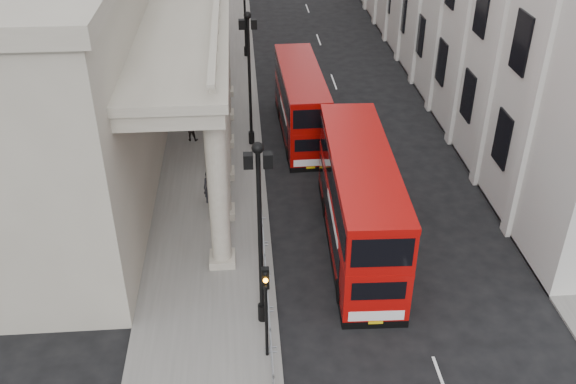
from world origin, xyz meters
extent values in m
cube|color=slate|center=(-3.00, 30.00, 0.06)|extent=(6.00, 140.00, 0.12)
cube|color=slate|center=(13.50, 30.00, 0.06)|extent=(3.00, 140.00, 0.12)
cube|color=slate|center=(-0.05, 30.00, 0.07)|extent=(0.20, 140.00, 0.14)
cube|color=#9F9786|center=(-10.50, 18.00, 6.00)|extent=(9.00, 28.00, 12.00)
cylinder|color=black|center=(-0.60, 4.00, 0.52)|extent=(0.36, 0.36, 0.80)
cylinder|color=black|center=(-0.60, 4.00, 4.12)|extent=(0.18, 0.18, 8.00)
sphere|color=black|center=(-0.60, 4.00, 8.22)|extent=(0.44, 0.44, 0.44)
cube|color=black|center=(-0.25, 4.00, 7.72)|extent=(0.35, 0.35, 0.55)
cube|color=black|center=(-0.95, 4.00, 7.72)|extent=(0.35, 0.35, 0.55)
cylinder|color=black|center=(-0.60, 20.00, 0.52)|extent=(0.36, 0.36, 0.80)
cylinder|color=black|center=(-0.60, 20.00, 4.12)|extent=(0.18, 0.18, 8.00)
sphere|color=black|center=(-0.60, 20.00, 8.22)|extent=(0.44, 0.44, 0.44)
cube|color=black|center=(-0.25, 20.00, 7.72)|extent=(0.35, 0.35, 0.55)
cube|color=black|center=(-0.95, 20.00, 7.72)|extent=(0.35, 0.35, 0.55)
cylinder|color=black|center=(-0.60, 36.00, 0.52)|extent=(0.36, 0.36, 0.80)
cylinder|color=black|center=(-0.60, 36.00, 4.12)|extent=(0.18, 0.18, 8.00)
cylinder|color=black|center=(-0.50, 2.00, 1.82)|extent=(0.12, 0.12, 3.40)
cube|color=black|center=(-0.50, 2.00, 3.97)|extent=(0.28, 0.22, 0.90)
sphere|color=black|center=(-0.50, 1.87, 4.27)|extent=(0.18, 0.18, 0.18)
sphere|color=orange|center=(-0.50, 1.87, 3.97)|extent=(0.18, 0.18, 0.18)
sphere|color=black|center=(-0.50, 1.87, 3.67)|extent=(0.18, 0.18, 0.18)
cube|color=gray|center=(-0.35, 1.05, 0.67)|extent=(0.50, 2.30, 1.10)
cube|color=gray|center=(-0.35, 3.40, 0.67)|extent=(0.50, 2.30, 1.10)
cube|color=gray|center=(-0.35, 5.75, 0.67)|extent=(0.50, 2.30, 1.10)
cube|color=gray|center=(-0.35, 8.10, 0.67)|extent=(0.50, 2.30, 1.10)
cube|color=gray|center=(-0.35, 10.45, 0.67)|extent=(0.50, 2.30, 1.10)
cube|color=#A90907|center=(4.22, 8.97, 1.48)|extent=(3.12, 11.60, 2.19)
cube|color=#A90907|center=(4.22, 8.97, 3.76)|extent=(3.12, 11.60, 1.92)
cube|color=#A90907|center=(4.22, 8.97, 4.85)|extent=(3.16, 11.64, 0.27)
cube|color=black|center=(4.22, 8.97, 0.19)|extent=(3.14, 11.60, 0.38)
cube|color=black|center=(4.22, 8.97, 1.75)|extent=(3.11, 9.41, 1.10)
cube|color=black|center=(4.22, 8.97, 3.86)|extent=(3.16, 10.94, 1.21)
cube|color=white|center=(4.03, 3.23, 0.71)|extent=(2.30, 0.14, 0.49)
cube|color=yellow|center=(4.03, 3.22, 0.35)|extent=(0.60, 0.06, 0.14)
cylinder|color=black|center=(2.85, 5.01, 0.55)|extent=(0.39, 1.11, 1.10)
cylinder|color=black|center=(5.32, 4.93, 0.55)|extent=(0.39, 1.11, 1.10)
cylinder|color=black|center=(3.07, 11.69, 0.55)|extent=(0.39, 1.11, 1.10)
cylinder|color=black|center=(5.54, 11.61, 0.55)|extent=(0.39, 1.11, 1.10)
cube|color=#900806|center=(2.61, 21.33, 1.29)|extent=(2.65, 10.09, 1.91)
cube|color=#900806|center=(2.61, 21.33, 3.27)|extent=(2.65, 10.09, 1.67)
cube|color=#900806|center=(2.61, 21.33, 4.23)|extent=(2.69, 10.13, 0.24)
cube|color=black|center=(2.61, 21.33, 0.17)|extent=(2.67, 10.09, 0.33)
cube|color=black|center=(2.61, 21.33, 1.53)|extent=(2.66, 8.18, 0.96)
cube|color=black|center=(2.61, 21.33, 3.37)|extent=(2.70, 9.52, 1.05)
cube|color=white|center=(2.74, 16.33, 0.62)|extent=(2.01, 0.11, 0.43)
cube|color=yellow|center=(2.74, 16.32, 0.31)|extent=(0.53, 0.05, 0.12)
cylinder|color=black|center=(1.62, 17.81, 0.48)|extent=(0.33, 0.96, 0.96)
cylinder|color=black|center=(3.78, 17.87, 0.48)|extent=(0.33, 0.96, 0.96)
cylinder|color=black|center=(1.46, 23.64, 0.48)|extent=(0.33, 0.96, 0.96)
cylinder|color=black|center=(3.62, 23.70, 0.48)|extent=(0.33, 0.96, 0.96)
imported|color=black|center=(-3.00, 13.32, 1.04)|extent=(0.75, 0.57, 1.85)
imported|color=black|center=(-4.39, 20.75, 0.94)|extent=(0.90, 0.77, 1.64)
imported|color=black|center=(-2.92, 23.98, 1.01)|extent=(0.96, 0.72, 1.78)
camera|label=1|loc=(-1.06, -16.00, 18.78)|focal=40.00mm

